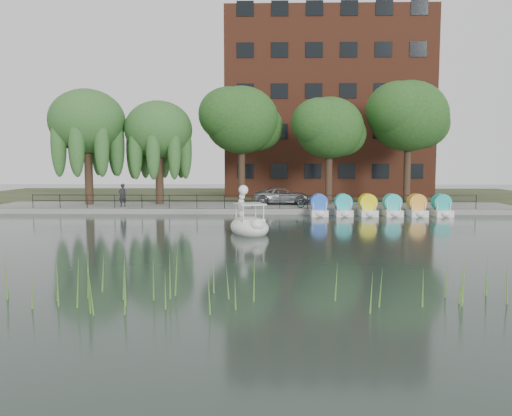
{
  "coord_description": "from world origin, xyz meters",
  "views": [
    {
      "loc": [
        1.13,
        -22.54,
        3.79
      ],
      "look_at": [
        0.5,
        4.0,
        1.3
      ],
      "focal_mm": 35.0,
      "sensor_mm": 36.0,
      "label": 1
    }
  ],
  "objects_px": {
    "minivan": "(283,195)",
    "swan_boat": "(249,223)",
    "pedestrian": "(122,193)",
    "bicycle": "(308,201)"
  },
  "relations": [
    {
      "from": "bicycle",
      "to": "pedestrian",
      "type": "xyz_separation_m",
      "value": [
        -13.88,
        0.66,
        0.49
      ]
    },
    {
      "from": "minivan",
      "to": "pedestrian",
      "type": "distance_m",
      "value": 12.38
    },
    {
      "from": "bicycle",
      "to": "minivan",
      "type": "bearing_deg",
      "value": 26.97
    },
    {
      "from": "pedestrian",
      "to": "minivan",
      "type": "bearing_deg",
      "value": 143.28
    },
    {
      "from": "minivan",
      "to": "pedestrian",
      "type": "height_order",
      "value": "pedestrian"
    },
    {
      "from": "bicycle",
      "to": "swan_boat",
      "type": "bearing_deg",
      "value": 156.97
    },
    {
      "from": "minivan",
      "to": "pedestrian",
      "type": "bearing_deg",
      "value": 101.51
    },
    {
      "from": "minivan",
      "to": "swan_boat",
      "type": "relative_size",
      "value": 1.55
    },
    {
      "from": "minivan",
      "to": "bicycle",
      "type": "relative_size",
      "value": 3.09
    },
    {
      "from": "pedestrian",
      "to": "swan_boat",
      "type": "distance_m",
      "value": 14.87
    }
  ]
}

